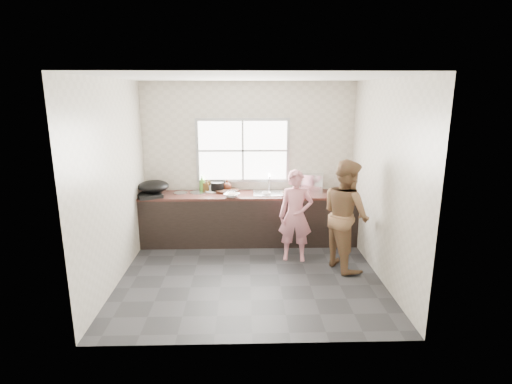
{
  "coord_description": "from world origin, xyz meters",
  "views": [
    {
      "loc": [
        -0.06,
        -5.21,
        2.52
      ],
      "look_at": [
        0.1,
        0.65,
        1.05
      ],
      "focal_mm": 28.0,
      "sensor_mm": 36.0,
      "label": 1
    }
  ],
  "objects_px": {
    "bottle_brown_short": "(227,185)",
    "bowl_mince": "(232,195)",
    "glass_jar": "(210,188)",
    "pot_lid_right": "(198,192)",
    "woman": "(296,219)",
    "bowl_held": "(266,193)",
    "bottle_green": "(202,183)",
    "black_pot": "(217,187)",
    "burner": "(150,195)",
    "person_side": "(346,215)",
    "dish_rack": "(312,182)",
    "wok": "(153,186)",
    "pot_lid_left": "(181,193)",
    "bowl_crabs": "(288,195)",
    "cutting_board": "(227,191)",
    "plate_food": "(212,191)",
    "bottle_brown_tall": "(207,186)"
  },
  "relations": [
    {
      "from": "bottle_green",
      "to": "black_pot",
      "type": "bearing_deg",
      "value": -10.31
    },
    {
      "from": "cutting_board",
      "to": "bowl_held",
      "type": "xyz_separation_m",
      "value": [
        0.66,
        -0.24,
        0.01
      ]
    },
    {
      "from": "burner",
      "to": "pot_lid_left",
      "type": "relative_size",
      "value": 1.62
    },
    {
      "from": "black_pot",
      "to": "pot_lid_right",
      "type": "xyz_separation_m",
      "value": [
        -0.32,
        -0.09,
        -0.07
      ]
    },
    {
      "from": "bowl_held",
      "to": "burner",
      "type": "xyz_separation_m",
      "value": [
        -1.91,
        -0.08,
        -0.0
      ]
    },
    {
      "from": "person_side",
      "to": "burner",
      "type": "distance_m",
      "value": 3.13
    },
    {
      "from": "wok",
      "to": "bowl_mince",
      "type": "bearing_deg",
      "value": -6.1
    },
    {
      "from": "bowl_crabs",
      "to": "bowl_held",
      "type": "relative_size",
      "value": 0.98
    },
    {
      "from": "wok",
      "to": "pot_lid_left",
      "type": "height_order",
      "value": "wok"
    },
    {
      "from": "bottle_brown_short",
      "to": "pot_lid_left",
      "type": "relative_size",
      "value": 0.82
    },
    {
      "from": "bottle_green",
      "to": "dish_rack",
      "type": "relative_size",
      "value": 0.71
    },
    {
      "from": "bowl_mince",
      "to": "bottle_brown_short",
      "type": "bearing_deg",
      "value": 102.06
    },
    {
      "from": "woman",
      "to": "bottle_brown_tall",
      "type": "height_order",
      "value": "woman"
    },
    {
      "from": "person_side",
      "to": "burner",
      "type": "height_order",
      "value": "person_side"
    },
    {
      "from": "dish_rack",
      "to": "pot_lid_left",
      "type": "bearing_deg",
      "value": -161.26
    },
    {
      "from": "woman",
      "to": "plate_food",
      "type": "distance_m",
      "value": 1.63
    },
    {
      "from": "pot_lid_right",
      "to": "bottle_brown_short",
      "type": "bearing_deg",
      "value": 16.16
    },
    {
      "from": "bottle_brown_short",
      "to": "wok",
      "type": "relative_size",
      "value": 0.38
    },
    {
      "from": "glass_jar",
      "to": "pot_lid_right",
      "type": "xyz_separation_m",
      "value": [
        -0.19,
        -0.11,
        -0.05
      ]
    },
    {
      "from": "woman",
      "to": "bowl_held",
      "type": "xyz_separation_m",
      "value": [
        -0.41,
        0.66,
        0.23
      ]
    },
    {
      "from": "black_pot",
      "to": "bottle_brown_tall",
      "type": "height_order",
      "value": "bottle_brown_tall"
    },
    {
      "from": "pot_lid_left",
      "to": "woman",
      "type": "bearing_deg",
      "value": -24.27
    },
    {
      "from": "bottle_brown_short",
      "to": "wok",
      "type": "distance_m",
      "value": 1.24
    },
    {
      "from": "bottle_brown_short",
      "to": "bottle_green",
      "type": "bearing_deg",
      "value": 180.0
    },
    {
      "from": "bowl_mince",
      "to": "black_pot",
      "type": "distance_m",
      "value": 0.47
    },
    {
      "from": "cutting_board",
      "to": "bottle_brown_tall",
      "type": "distance_m",
      "value": 0.36
    },
    {
      "from": "wok",
      "to": "pot_lid_left",
      "type": "relative_size",
      "value": 2.18
    },
    {
      "from": "person_side",
      "to": "dish_rack",
      "type": "xyz_separation_m",
      "value": [
        -0.28,
        1.27,
        0.2
      ]
    },
    {
      "from": "bowl_crabs",
      "to": "dish_rack",
      "type": "relative_size",
      "value": 0.48
    },
    {
      "from": "black_pot",
      "to": "wok",
      "type": "xyz_separation_m",
      "value": [
        -1.03,
        -0.25,
        0.07
      ]
    },
    {
      "from": "bowl_mince",
      "to": "glass_jar",
      "type": "distance_m",
      "value": 0.56
    },
    {
      "from": "cutting_board",
      "to": "pot_lid_left",
      "type": "distance_m",
      "value": 0.78
    },
    {
      "from": "person_side",
      "to": "bowl_mince",
      "type": "xyz_separation_m",
      "value": [
        -1.67,
        0.83,
        0.08
      ]
    },
    {
      "from": "bottle_brown_tall",
      "to": "dish_rack",
      "type": "bearing_deg",
      "value": 1.23
    },
    {
      "from": "plate_food",
      "to": "woman",
      "type": "bearing_deg",
      "value": -34.38
    },
    {
      "from": "bowl_held",
      "to": "black_pot",
      "type": "xyz_separation_m",
      "value": [
        -0.83,
        0.27,
        0.05
      ]
    },
    {
      "from": "dish_rack",
      "to": "pot_lid_right",
      "type": "bearing_deg",
      "value": -160.97
    },
    {
      "from": "black_pot",
      "to": "pot_lid_right",
      "type": "height_order",
      "value": "black_pot"
    },
    {
      "from": "black_pot",
      "to": "cutting_board",
      "type": "bearing_deg",
      "value": -10.41
    },
    {
      "from": "bottle_green",
      "to": "bowl_held",
      "type": "bearing_deg",
      "value": -16.36
    },
    {
      "from": "bowl_held",
      "to": "bottle_green",
      "type": "distance_m",
      "value": 1.15
    },
    {
      "from": "bowl_crabs",
      "to": "pot_lid_right",
      "type": "height_order",
      "value": "bowl_crabs"
    },
    {
      "from": "glass_jar",
      "to": "pot_lid_left",
      "type": "height_order",
      "value": "glass_jar"
    },
    {
      "from": "bowl_crabs",
      "to": "bottle_brown_short",
      "type": "relative_size",
      "value": 0.98
    },
    {
      "from": "bowl_crabs",
      "to": "black_pot",
      "type": "xyz_separation_m",
      "value": [
        -1.18,
        0.39,
        0.05
      ]
    },
    {
      "from": "bottle_brown_short",
      "to": "glass_jar",
      "type": "xyz_separation_m",
      "value": [
        -0.29,
        -0.03,
        -0.04
      ]
    },
    {
      "from": "woman",
      "to": "pot_lid_right",
      "type": "relative_size",
      "value": 4.73
    },
    {
      "from": "bottle_brown_tall",
      "to": "plate_food",
      "type": "bearing_deg",
      "value": -21.5
    },
    {
      "from": "plate_food",
      "to": "glass_jar",
      "type": "distance_m",
      "value": 0.07
    },
    {
      "from": "bottle_brown_short",
      "to": "bowl_mince",
      "type": "bearing_deg",
      "value": -77.94
    }
  ]
}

